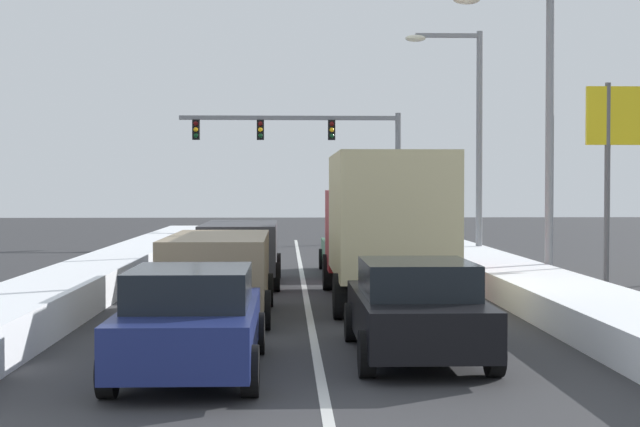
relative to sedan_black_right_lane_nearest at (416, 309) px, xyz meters
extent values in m
plane|color=#333335|center=(-1.53, 8.16, -0.76)|extent=(120.00, 120.00, 0.00)
cube|color=silver|center=(-1.53, 11.95, -0.76)|extent=(0.14, 41.70, 0.01)
cube|color=white|center=(3.77, 11.95, -0.45)|extent=(2.10, 41.70, 0.63)
cube|color=white|center=(-6.83, 11.95, -0.40)|extent=(1.82, 41.70, 0.73)
cube|color=black|center=(0.00, 0.04, -0.13)|extent=(1.82, 4.50, 0.70)
cube|color=black|center=(0.00, -0.11, 0.47)|extent=(1.64, 2.20, 0.55)
cube|color=red|center=(-0.69, -2.16, -0.01)|extent=(0.24, 0.08, 0.14)
cube|color=red|center=(0.69, -2.16, -0.01)|extent=(0.24, 0.08, 0.14)
cylinder|color=black|center=(-0.89, 1.59, -0.43)|extent=(0.22, 0.66, 0.66)
cylinder|color=black|center=(0.89, 1.59, -0.43)|extent=(0.22, 0.66, 0.66)
cylinder|color=black|center=(-0.89, -1.51, -0.43)|extent=(0.22, 0.66, 0.66)
cylinder|color=black|center=(0.89, -1.51, -0.43)|extent=(0.22, 0.66, 0.66)
cube|color=maroon|center=(0.20, 9.46, 0.80)|extent=(2.35, 2.20, 2.00)
cube|color=#D1C18C|center=(0.20, 5.86, 1.30)|extent=(2.35, 5.00, 2.60)
cylinder|color=black|center=(-0.92, 9.76, -0.30)|extent=(0.28, 0.92, 0.92)
cylinder|color=black|center=(1.33, 9.76, -0.30)|extent=(0.28, 0.92, 0.92)
cylinder|color=black|center=(-0.92, 4.36, -0.30)|extent=(0.28, 0.92, 0.92)
cylinder|color=black|center=(1.33, 4.36, -0.30)|extent=(0.28, 0.92, 0.92)
cube|color=#1E5633|center=(0.05, 14.37, -0.13)|extent=(1.82, 4.50, 0.70)
cube|color=black|center=(0.05, 14.22, 0.47)|extent=(1.64, 2.20, 0.55)
cube|color=red|center=(-0.64, 12.17, -0.01)|extent=(0.24, 0.08, 0.14)
cube|color=red|center=(0.74, 12.17, -0.01)|extent=(0.24, 0.08, 0.14)
cylinder|color=black|center=(-0.84, 15.92, -0.43)|extent=(0.22, 0.66, 0.66)
cylinder|color=black|center=(0.94, 15.92, -0.43)|extent=(0.22, 0.66, 0.66)
cylinder|color=black|center=(-0.84, 12.82, -0.43)|extent=(0.22, 0.66, 0.66)
cylinder|color=black|center=(0.94, 12.82, -0.43)|extent=(0.22, 0.66, 0.66)
cube|color=navy|center=(-3.35, -1.13, -0.13)|extent=(1.82, 4.50, 0.70)
cube|color=black|center=(-3.35, -1.28, 0.47)|extent=(1.64, 2.20, 0.55)
cube|color=red|center=(-4.04, -3.33, -0.01)|extent=(0.24, 0.08, 0.14)
cube|color=red|center=(-2.65, -3.33, -0.01)|extent=(0.24, 0.08, 0.14)
cylinder|color=black|center=(-4.24, 0.42, -0.43)|extent=(0.22, 0.66, 0.66)
cylinder|color=black|center=(-2.46, 0.42, -0.43)|extent=(0.22, 0.66, 0.66)
cylinder|color=black|center=(-4.24, -2.68, -0.43)|extent=(0.22, 0.66, 0.66)
cylinder|color=black|center=(-2.46, -2.68, -0.43)|extent=(0.22, 0.66, 0.66)
cube|color=#937F60|center=(-3.37, 4.65, 0.28)|extent=(1.95, 4.90, 1.25)
cube|color=black|center=(-3.37, 2.24, 0.56)|extent=(1.56, 0.06, 0.55)
cube|color=red|center=(-4.15, 2.25, 0.18)|extent=(0.20, 0.08, 0.28)
cube|color=red|center=(-2.59, 2.25, 0.18)|extent=(0.20, 0.08, 0.28)
cylinder|color=black|center=(-4.33, 6.35, -0.39)|extent=(0.25, 0.74, 0.74)
cylinder|color=black|center=(-2.42, 6.35, -0.39)|extent=(0.25, 0.74, 0.74)
cylinder|color=black|center=(-4.33, 2.95, -0.39)|extent=(0.25, 0.74, 0.74)
cylinder|color=black|center=(-2.42, 2.95, -0.39)|extent=(0.25, 0.74, 0.74)
cube|color=#38383D|center=(-3.24, 11.14, 0.28)|extent=(1.95, 4.90, 1.25)
cube|color=black|center=(-3.24, 8.73, 0.56)|extent=(1.56, 0.06, 0.55)
cube|color=red|center=(-4.02, 8.74, 0.18)|extent=(0.20, 0.08, 0.28)
cube|color=red|center=(-2.46, 8.74, 0.18)|extent=(0.20, 0.08, 0.28)
cylinder|color=black|center=(-4.20, 12.84, -0.39)|extent=(0.25, 0.74, 0.74)
cylinder|color=black|center=(-2.29, 12.84, -0.39)|extent=(0.25, 0.74, 0.74)
cylinder|color=black|center=(-4.20, 9.44, -0.39)|extent=(0.25, 0.74, 0.74)
cylinder|color=black|center=(-2.29, 9.44, -0.39)|extent=(0.25, 0.74, 0.74)
cylinder|color=slate|center=(3.37, 30.91, 2.34)|extent=(0.28, 0.28, 6.20)
cube|color=slate|center=(-1.86, 30.91, 5.19)|extent=(10.46, 0.20, 0.20)
cube|color=black|center=(0.17, 30.91, 4.61)|extent=(0.34, 0.34, 0.95)
sphere|color=#4C0A0A|center=(0.17, 30.72, 4.90)|extent=(0.22, 0.22, 0.22)
sphere|color=#F2AD14|center=(0.17, 30.72, 4.61)|extent=(0.22, 0.22, 0.22)
sphere|color=#0C3819|center=(0.17, 30.72, 4.33)|extent=(0.22, 0.22, 0.22)
cube|color=black|center=(-3.23, 30.91, 4.61)|extent=(0.34, 0.34, 0.95)
sphere|color=#4C0A0A|center=(-3.23, 30.72, 4.90)|extent=(0.22, 0.22, 0.22)
sphere|color=#F2AD14|center=(-3.23, 30.72, 4.61)|extent=(0.22, 0.22, 0.22)
sphere|color=#0C3819|center=(-3.23, 30.72, 4.33)|extent=(0.22, 0.22, 0.22)
cube|color=black|center=(-6.29, 30.91, 4.61)|extent=(0.34, 0.34, 0.95)
sphere|color=#4C0A0A|center=(-6.29, 30.72, 4.90)|extent=(0.22, 0.22, 0.22)
sphere|color=#F2AD14|center=(-6.29, 30.72, 4.61)|extent=(0.22, 0.22, 0.22)
sphere|color=#0C3819|center=(-6.29, 30.72, 4.33)|extent=(0.22, 0.22, 0.22)
cylinder|color=gray|center=(4.88, 10.06, 3.11)|extent=(0.22, 0.22, 7.75)
ellipsoid|color=#EAE5C6|center=(2.68, 10.06, 6.74)|extent=(0.70, 0.36, 0.24)
cylinder|color=gray|center=(4.58, 17.64, 3.20)|extent=(0.22, 0.22, 7.94)
cube|color=gray|center=(3.48, 17.64, 7.02)|extent=(2.20, 0.14, 0.14)
ellipsoid|color=#EAE5C6|center=(2.38, 17.64, 6.92)|extent=(0.70, 0.36, 0.24)
cylinder|color=#59595B|center=(6.81, 11.22, 1.99)|extent=(0.16, 0.16, 5.50)
camera|label=1|loc=(-2.00, -14.58, 1.88)|focal=53.41mm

